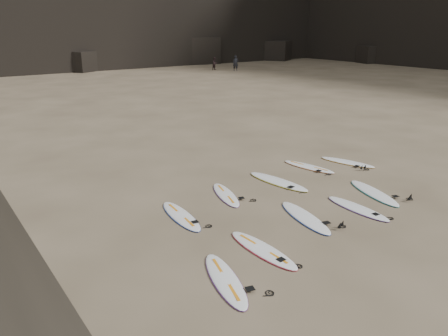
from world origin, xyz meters
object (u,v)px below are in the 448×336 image
object	(u,v)px
surfboard_7	(278,181)
surfboard_1	(263,249)
surfboard_9	(347,162)
surfboard_4	(374,193)
surfboard_5	(181,216)
surfboard_6	(226,194)
person_b	(215,64)
surfboard_3	(357,208)
surfboard_2	(305,217)
surfboard_0	(225,279)
surfboard_8	(309,167)
person_a	(236,63)

from	to	relation	value
surfboard_7	surfboard_1	bearing A→B (deg)	-143.03
surfboard_9	surfboard_7	bearing A→B (deg)	165.04
surfboard_1	surfboard_4	world-z (taller)	surfboard_4
surfboard_5	surfboard_6	bearing A→B (deg)	22.33
surfboard_7	person_b	bearing A→B (deg)	52.45
surfboard_3	surfboard_4	world-z (taller)	surfboard_4
surfboard_3	surfboard_5	distance (m)	5.42
surfboard_2	surfboard_6	bearing A→B (deg)	120.75
surfboard_0	person_b	distance (m)	45.97
surfboard_6	surfboard_9	world-z (taller)	surfboard_9
person_b	surfboard_6	bearing A→B (deg)	-128.74
surfboard_2	surfboard_9	size ratio (longest dim) A/B	1.08
surfboard_0	surfboard_4	xyz separation A→B (m)	(7.12, 1.34, 0.00)
person_b	surfboard_7	bearing A→B (deg)	-125.97
surfboard_1	surfboard_4	distance (m)	5.62
surfboard_0	surfboard_4	world-z (taller)	surfboard_4
surfboard_3	surfboard_6	world-z (taller)	surfboard_3
surfboard_6	surfboard_0	bearing A→B (deg)	-108.01
surfboard_1	surfboard_8	xyz separation A→B (m)	(5.83, 4.03, -0.00)
surfboard_4	person_b	xyz separation A→B (m)	(18.71, 36.68, 0.72)
surfboard_6	surfboard_8	distance (m)	4.44
surfboard_2	surfboard_5	size ratio (longest dim) A/B	1.04
surfboard_6	surfboard_7	size ratio (longest dim) A/B	0.83
surfboard_5	surfboard_8	distance (m)	6.57
surfboard_3	surfboard_6	xyz separation A→B (m)	(-2.64, 3.28, -0.00)
surfboard_2	surfboard_7	world-z (taller)	surfboard_7
surfboard_4	person_a	world-z (taller)	person_a
surfboard_6	person_b	bearing A→B (deg)	73.99
surfboard_3	surfboard_5	xyz separation A→B (m)	(-4.70, 2.69, 0.00)
person_a	surfboard_8	bearing A→B (deg)	-90.98
surfboard_2	person_b	size ratio (longest dim) A/B	1.62
surfboard_4	person_b	distance (m)	41.19
surfboard_7	surfboard_9	world-z (taller)	surfboard_7
surfboard_2	surfboard_7	xyz separation A→B (m)	(1.41, 2.72, 0.00)
surfboard_1	surfboard_7	xyz separation A→B (m)	(3.68, 3.47, 0.00)
surfboard_6	surfboard_9	distance (m)	6.15
surfboard_0	person_b	size ratio (longest dim) A/B	1.55
surfboard_6	person_a	bearing A→B (deg)	70.44
surfboard_9	surfboard_5	bearing A→B (deg)	168.06
surfboard_1	surfboard_9	world-z (taller)	surfboard_1
surfboard_5	surfboard_6	size ratio (longest dim) A/B	1.07
surfboard_2	surfboard_4	world-z (taller)	surfboard_4
surfboard_0	surfboard_8	bearing A→B (deg)	48.81
surfboard_2	surfboard_0	bearing A→B (deg)	-147.30
surfboard_0	surfboard_3	distance (m)	5.68
surfboard_3	surfboard_6	bearing A→B (deg)	130.49
surfboard_7	person_a	xyz separation A→B (m)	(22.02, 31.70, 0.86)
surfboard_2	surfboard_7	distance (m)	3.07
surfboard_7	surfboard_9	distance (m)	3.88
surfboard_4	surfboard_7	world-z (taller)	surfboard_7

